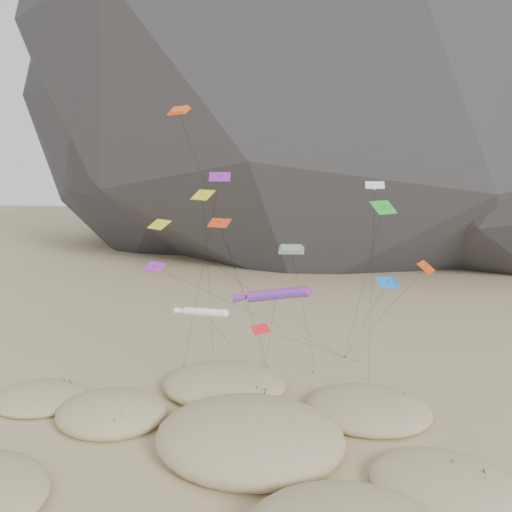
% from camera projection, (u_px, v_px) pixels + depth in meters
% --- Properties ---
extents(ground, '(500.00, 500.00, 0.00)m').
position_uv_depth(ground, '(215.00, 484.00, 38.66)').
color(ground, '#CCB789').
rests_on(ground, ground).
extents(dunes, '(49.29, 37.15, 4.55)m').
position_uv_depth(dunes, '(222.00, 451.00, 41.75)').
color(dunes, '#CCB789').
rests_on(dunes, ground).
extents(dune_grass, '(42.25, 28.07, 1.49)m').
position_uv_depth(dune_grass, '(215.00, 442.00, 42.96)').
color(dune_grass, black).
rests_on(dune_grass, ground).
extents(kite_stakes, '(22.22, 6.46, 0.30)m').
position_uv_depth(kite_stakes, '(289.00, 365.00, 61.27)').
color(kite_stakes, '#3F2D1E').
rests_on(kite_stakes, ground).
extents(rainbow_tube_kite, '(7.67, 11.18, 12.91)m').
position_uv_depth(rainbow_tube_kite, '(274.00, 295.00, 48.18)').
color(rainbow_tube_kite, '#F0193C').
rests_on(rainbow_tube_kite, ground).
extents(white_tube_kite, '(6.01, 12.42, 11.63)m').
position_uv_depth(white_tube_kite, '(203.00, 312.00, 45.89)').
color(white_tube_kite, white).
rests_on(white_tube_kite, ground).
extents(orange_parafoil, '(6.55, 18.21, 29.76)m').
position_uv_depth(orange_parafoil, '(181.00, 117.00, 46.21)').
color(orange_parafoil, '#FF500D').
rests_on(orange_parafoil, ground).
extents(multi_parafoil, '(3.13, 11.84, 16.90)m').
position_uv_depth(multi_parafoil, '(292.00, 251.00, 47.80)').
color(multi_parafoil, orange).
rests_on(multi_parafoil, ground).
extents(delta_kites, '(27.75, 23.55, 23.68)m').
position_uv_depth(delta_kites, '(275.00, 237.00, 47.18)').
color(delta_kites, blue).
rests_on(delta_kites, ground).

